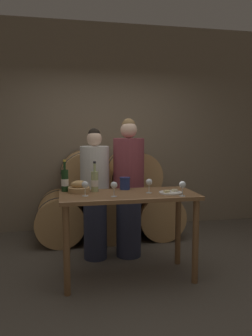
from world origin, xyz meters
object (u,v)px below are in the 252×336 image
wine_glass_right (182,185)px  person_right (129,188)px  tasting_table (128,208)px  wine_bottle_white (95,181)px  wine_glass_center (149,183)px  blue_crock (125,183)px  wine_glass_far_left (85,185)px  person_left (95,194)px  wine_bottle_red (65,180)px  cheese_plate (171,192)px  wine_glass_left (114,186)px  bread_basket (79,188)px

wine_glass_right → person_right: bearing=113.0°
tasting_table → wine_bottle_white: bearing=152.5°
tasting_table → wine_glass_center: size_ratio=9.43×
blue_crock → wine_glass_right: size_ratio=0.90×
tasting_table → wine_glass_far_left: wine_glass_far_left is taller
wine_glass_center → person_right: bearing=97.7°
wine_bottle_white → wine_glass_far_left: (-0.12, -0.23, -0.00)m
person_left → person_right: (0.41, 0.00, 0.06)m
person_right → wine_bottle_red: size_ratio=5.00×
person_left → wine_glass_right: 1.18m
tasting_table → cheese_plate: size_ratio=5.86×
wine_bottle_red → wine_glass_right: size_ratio=2.28×
person_left → blue_crock: size_ratio=11.74×
blue_crock → wine_glass_far_left: wine_glass_far_left is taller
person_left → wine_glass_center: (0.50, -0.63, 0.22)m
wine_bottle_red → wine_glass_right: wine_bottle_red is taller
cheese_plate → wine_glass_left: wine_glass_left is taller
wine_glass_far_left → wine_glass_left: same height
person_left → wine_glass_center: 0.83m
person_right → wine_glass_left: size_ratio=11.39×
wine_bottle_white → cheese_plate: size_ratio=1.35×
cheese_plate → wine_bottle_white: bearing=161.8°
person_left → wine_glass_left: person_left is taller
blue_crock → wine_glass_far_left: 0.54m
wine_glass_far_left → wine_glass_center: (0.66, 0.04, 0.00)m
wine_bottle_white → person_right: bearing=43.5°
tasting_table → person_right: (0.13, 0.61, 0.10)m
blue_crock → cheese_plate: blue_crock is taller
wine_bottle_red → cheese_plate: size_ratio=1.42×
tasting_table → wine_bottle_red: 0.74m
tasting_table → person_left: bearing=115.0°
person_right → wine_glass_far_left: person_right is taller
person_left → person_right: bearing=0.0°
tasting_table → wine_bottle_white: 0.45m
person_left → wine_bottle_red: size_ratio=4.66×
wine_bottle_red → person_right: bearing=25.3°
person_left → cheese_plate: size_ratio=6.60×
bread_basket → wine_glass_far_left: bearing=-77.6°
person_left → wine_glass_left: size_ratio=10.60×
person_left → wine_glass_center: size_ratio=10.60×
tasting_table → person_left: (-0.28, 0.61, 0.04)m
person_left → blue_crock: bearing=-51.7°
wine_glass_right → blue_crock: bearing=135.1°
wine_glass_center → blue_crock: bearing=129.0°
wine_bottle_red → wine_glass_center: bearing=-17.0°
bread_basket → wine_glass_far_left: wine_glass_far_left is taller
tasting_table → person_left: size_ratio=0.89×
person_right → wine_glass_left: 0.82m
wine_glass_left → wine_glass_center: same height
wine_glass_left → wine_bottle_white: bearing=116.8°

